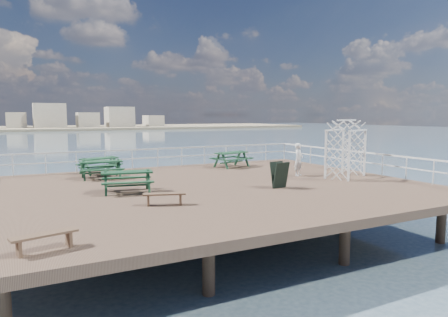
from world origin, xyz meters
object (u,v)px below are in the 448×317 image
picnic_table_d (127,177)px  flat_bench_near (164,196)px  picnic_table_a (101,166)px  trellis_arbor (346,152)px  flat_bench_far (44,238)px  picnic_table_c (232,156)px  person (299,160)px  picnic_table_b (99,162)px

picnic_table_d → flat_bench_near: (0.57, -2.78, -0.29)m
picnic_table_a → trellis_arbor: size_ratio=0.72×
picnic_table_a → flat_bench_far: bearing=-103.7°
picnic_table_c → picnic_table_d: picnic_table_c is taller
picnic_table_a → person: (8.81, -3.59, 0.20)m
picnic_table_a → picnic_table_d: bearing=-83.2°
picnic_table_d → flat_bench_far: size_ratio=1.51×
picnic_table_d → person: size_ratio=1.35×
picnic_table_c → trellis_arbor: trellis_arbor is taller
flat_bench_near → picnic_table_b: bearing=111.9°
picnic_table_c → person: person is taller
picnic_table_c → flat_bench_far: picnic_table_c is taller
picnic_table_a → flat_bench_far: 10.33m
trellis_arbor → person: size_ratio=1.73×
picnic_table_a → picnic_table_d: picnic_table_a is taller
picnic_table_a → picnic_table_c: bearing=9.3°
picnic_table_b → flat_bench_near: picnic_table_b is taller
flat_bench_far → trellis_arbor: (13.44, 4.86, 0.93)m
flat_bench_far → person: (11.76, 6.30, 0.50)m
picnic_table_a → person: size_ratio=1.24×
picnic_table_c → flat_bench_far: 14.94m
trellis_arbor → picnic_table_c: bearing=93.1°
picnic_table_d → flat_bench_far: 6.73m
picnic_table_a → flat_bench_near: (0.84, -6.78, -0.30)m
flat_bench_near → flat_bench_far: 4.91m
picnic_table_a → flat_bench_near: size_ratio=1.38×
picnic_table_b → picnic_table_d: picnic_table_d is taller
picnic_table_a → flat_bench_near: 6.84m
flat_bench_near → trellis_arbor: bearing=27.8°
picnic_table_b → picnic_table_c: bearing=-26.1°
flat_bench_far → picnic_table_c: bearing=32.6°
person → trellis_arbor: bearing=-71.5°
flat_bench_near → person: size_ratio=0.90×
person → picnic_table_a: bearing=127.0°
person → flat_bench_near: bearing=171.0°
flat_bench_near → picnic_table_a: bearing=114.6°
picnic_table_c → person: bearing=-88.9°
picnic_table_d → flat_bench_far: picnic_table_d is taller
flat_bench_far → picnic_table_b: bearing=61.4°
picnic_table_a → trellis_arbor: trellis_arbor is taller
picnic_table_b → picnic_table_d: size_ratio=1.04×
picnic_table_a → flat_bench_far: (-2.96, -9.90, -0.30)m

